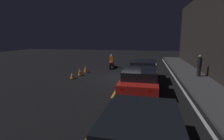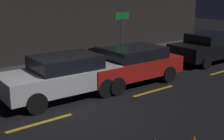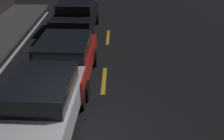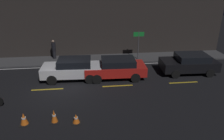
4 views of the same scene
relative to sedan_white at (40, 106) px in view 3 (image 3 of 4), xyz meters
name	(u,v)px [view 3 (image 3 of 4)]	position (x,y,z in m)	size (l,w,h in m)	color
lane_dash_d	(104,80)	(2.95, -1.48, -0.78)	(2.00, 0.14, 0.01)	gold
lane_dash_e	(108,37)	(7.45, -1.48, -0.78)	(2.00, 0.14, 0.01)	gold
sedan_white	(40,106)	(0.00, 0.00, 0.00)	(4.11, 2.03, 1.46)	silver
taxi_red	(64,59)	(3.00, -0.12, -0.02)	(4.25, 2.09, 1.40)	red
van_black	(76,15)	(8.50, 0.14, -0.02)	(4.11, 2.12, 1.44)	black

